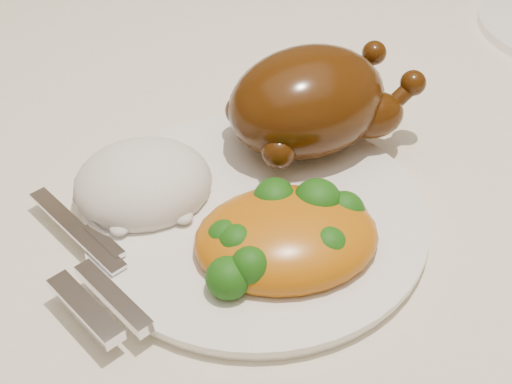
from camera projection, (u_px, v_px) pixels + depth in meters
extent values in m
cube|color=brown|center=(272.00, 125.00, 0.69)|extent=(1.60, 0.90, 0.04)
cube|color=silver|center=(273.00, 105.00, 0.67)|extent=(1.72, 1.02, 0.01)
cylinder|color=white|center=(256.00, 217.00, 0.54)|extent=(0.32, 0.32, 0.01)
ellipsoid|color=#4B2808|center=(307.00, 102.00, 0.57)|extent=(0.15, 0.13, 0.09)
ellipsoid|color=#4B2808|center=(298.00, 86.00, 0.56)|extent=(0.07, 0.06, 0.04)
ellipsoid|color=#4B2808|center=(373.00, 115.00, 0.58)|extent=(0.05, 0.04, 0.04)
sphere|color=#4B2808|center=(413.00, 83.00, 0.58)|extent=(0.02, 0.02, 0.02)
ellipsoid|color=#4B2808|center=(337.00, 83.00, 0.62)|extent=(0.05, 0.04, 0.04)
sphere|color=#4B2808|center=(374.00, 53.00, 0.62)|extent=(0.02, 0.02, 0.02)
sphere|color=#4B2808|center=(278.00, 152.00, 0.55)|extent=(0.03, 0.03, 0.03)
sphere|color=#4B2808|center=(241.00, 111.00, 0.59)|extent=(0.03, 0.03, 0.03)
ellipsoid|color=silver|center=(143.00, 184.00, 0.55)|extent=(0.11, 0.10, 0.06)
ellipsoid|color=orange|center=(287.00, 238.00, 0.50)|extent=(0.14, 0.11, 0.05)
ellipsoid|color=orange|center=(329.00, 219.00, 0.52)|extent=(0.06, 0.05, 0.03)
ellipsoid|color=#103C0A|center=(275.00, 198.00, 0.53)|extent=(0.03, 0.03, 0.03)
ellipsoid|color=#103C0A|center=(225.00, 242.00, 0.49)|extent=(0.03, 0.03, 0.03)
ellipsoid|color=#103C0A|center=(327.00, 250.00, 0.49)|extent=(0.03, 0.03, 0.04)
ellipsoid|color=#103C0A|center=(344.00, 213.00, 0.52)|extent=(0.03, 0.03, 0.03)
ellipsoid|color=#103C0A|center=(275.00, 208.00, 0.52)|extent=(0.03, 0.03, 0.03)
ellipsoid|color=#103C0A|center=(274.00, 199.00, 0.51)|extent=(0.03, 0.03, 0.03)
ellipsoid|color=#103C0A|center=(317.00, 201.00, 0.51)|extent=(0.04, 0.04, 0.03)
ellipsoid|color=#103C0A|center=(237.00, 232.00, 0.50)|extent=(0.03, 0.03, 0.02)
ellipsoid|color=#103C0A|center=(237.00, 245.00, 0.49)|extent=(0.03, 0.03, 0.03)
ellipsoid|color=#103C0A|center=(228.00, 278.00, 0.47)|extent=(0.03, 0.03, 0.03)
ellipsoid|color=#103C0A|center=(250.00, 267.00, 0.47)|extent=(0.03, 0.03, 0.03)
ellipsoid|color=#103C0A|center=(226.00, 241.00, 0.50)|extent=(0.03, 0.03, 0.03)
cube|color=silver|center=(76.00, 229.00, 0.52)|extent=(0.06, 0.10, 0.00)
cube|color=silver|center=(85.00, 309.00, 0.46)|extent=(0.05, 0.07, 0.01)
cube|color=silver|center=(113.00, 298.00, 0.47)|extent=(0.05, 0.07, 0.01)
cube|color=silver|center=(101.00, 223.00, 0.52)|extent=(0.05, 0.08, 0.00)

